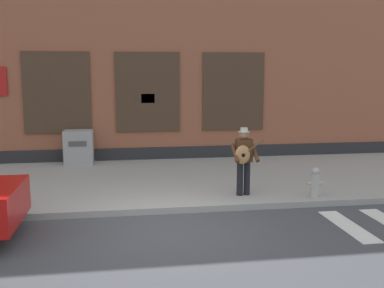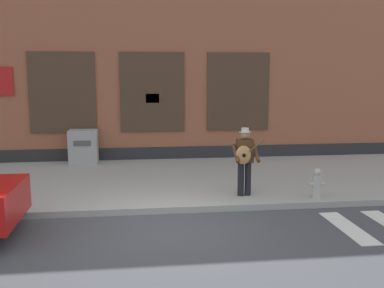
% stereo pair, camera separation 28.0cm
% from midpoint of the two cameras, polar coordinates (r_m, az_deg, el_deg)
% --- Properties ---
extents(ground_plane, '(160.00, 160.00, 0.00)m').
position_cam_midpoint_polar(ground_plane, '(8.90, -3.96, -10.82)').
color(ground_plane, '#424449').
extents(sidewalk, '(28.00, 5.57, 0.15)m').
position_cam_midpoint_polar(sidewalk, '(12.47, -5.41, -4.68)').
color(sidewalk, '#9E9E99').
rests_on(sidewalk, ground).
extents(building_backdrop, '(28.00, 4.06, 9.41)m').
position_cam_midpoint_polar(building_backdrop, '(16.97, -6.64, 14.66)').
color(building_backdrop, '#99563D').
rests_on(building_backdrop, ground).
extents(busker, '(0.71, 0.52, 1.61)m').
position_cam_midpoint_polar(busker, '(10.56, 5.83, -1.71)').
color(busker, black).
rests_on(busker, sidewalk).
extents(utility_box, '(0.90, 0.67, 1.08)m').
position_cam_midpoint_polar(utility_box, '(14.70, -14.72, -0.40)').
color(utility_box, '#9E9E9E').
rests_on(utility_box, sidewalk).
extents(fire_hydrant, '(0.38, 0.20, 0.70)m').
position_cam_midpoint_polar(fire_hydrant, '(10.85, 14.65, -4.75)').
color(fire_hydrant, '#B2ADA8').
rests_on(fire_hydrant, sidewalk).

